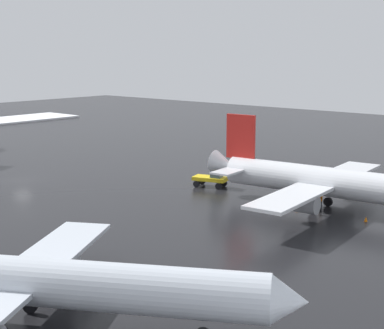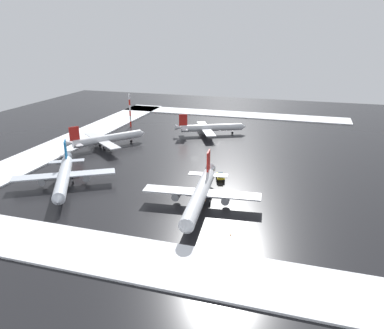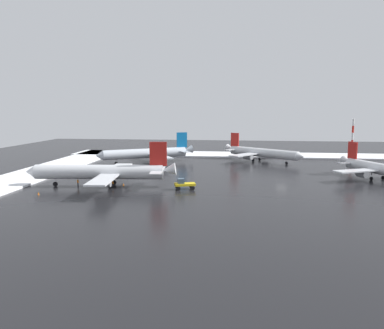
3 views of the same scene
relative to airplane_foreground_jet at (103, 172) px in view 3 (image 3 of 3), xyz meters
name	(u,v)px [view 3 (image 3 of 3)]	position (x,y,z in m)	size (l,w,h in m)	color
ground_plane	(281,180)	(-42.35, -13.76, -3.46)	(240.00, 240.00, 0.00)	black
snow_bank_far	(267,155)	(-42.35, -63.76, -3.24)	(152.00, 16.00, 0.46)	white
snow_bank_right	(35,173)	(24.65, -13.76, -3.24)	(14.00, 116.00, 0.46)	white
airplane_foreground_jet	(103,172)	(0.00, 0.00, 0.00)	(35.32, 29.36, 10.48)	silver
airplane_distant_tail	(261,153)	(-39.19, -47.00, -0.38)	(26.33, 23.59, 9.34)	silver
airplane_far_rear	(384,170)	(-67.30, -14.61, -0.50)	(24.14, 28.40, 8.98)	silver
airplane_parked_starboard	(148,153)	(-1.31, -38.90, -0.18)	(30.26, 25.89, 9.94)	silver
pushback_tug	(184,184)	(-19.15, 0.83, -2.18)	(5.04, 3.45, 2.50)	gold
ground_crew_near_tug	(78,182)	(5.94, 0.43, -2.49)	(0.36, 0.36, 1.71)	black
ground_crew_mid_apron	(113,183)	(-2.55, 0.63, -2.49)	(0.36, 0.36, 1.71)	black
antenna_mast	(352,140)	(-70.44, -52.18, 3.88)	(0.70, 0.70, 14.70)	red
traffic_cone_near_nose	(123,184)	(-4.28, -1.86, -3.19)	(0.36, 0.36, 0.55)	orange
traffic_cone_mid_line	(38,193)	(10.59, 9.78, -3.19)	(0.36, 0.36, 0.55)	orange
traffic_cone_wingtip_side	(89,184)	(3.90, -1.14, -3.19)	(0.36, 0.36, 0.55)	orange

